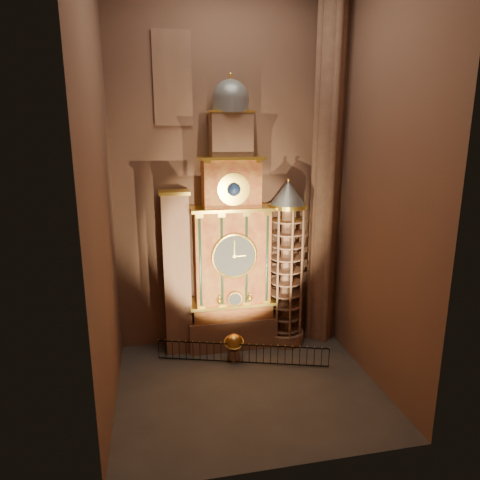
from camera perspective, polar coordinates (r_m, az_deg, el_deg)
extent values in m
plane|color=#383330|center=(24.71, 1.11, -18.94)|extent=(14.00, 14.00, 0.00)
plane|color=brown|center=(26.75, -1.62, 8.75)|extent=(22.00, 0.00, 22.00)
plane|color=brown|center=(20.53, -18.30, 6.49)|extent=(0.00, 22.00, 22.00)
plane|color=brown|center=(23.45, 18.32, 7.33)|extent=(0.00, 22.00, 22.00)
cube|color=#8C634C|center=(28.50, -1.12, -11.89)|extent=(5.60, 2.20, 2.00)
cube|color=maroon|center=(27.88, -1.14, -9.11)|extent=(5.00, 2.00, 1.00)
cube|color=#FFD84B|center=(27.62, -1.12, -8.10)|extent=(5.40, 2.30, 0.18)
cube|color=maroon|center=(26.70, -1.17, -2.19)|extent=(4.60, 2.00, 6.00)
cylinder|color=black|center=(25.61, -5.35, -2.95)|extent=(0.32, 0.32, 5.60)
cylinder|color=black|center=(25.77, -2.47, -2.80)|extent=(0.32, 0.32, 5.60)
cylinder|color=black|center=(26.04, 0.79, -2.61)|extent=(0.32, 0.32, 5.60)
cylinder|color=black|center=(26.33, 3.56, -2.44)|extent=(0.32, 0.32, 5.60)
cube|color=#FFD84B|center=(25.98, -1.19, 4.26)|extent=(5.00, 2.25, 0.18)
cylinder|color=#2D3033|center=(25.67, -0.77, -2.16)|extent=(2.60, 0.12, 2.60)
torus|color=#FFD84B|center=(25.62, -0.75, -2.19)|extent=(2.80, 0.16, 2.80)
cylinder|color=#FFD84B|center=(26.40, -0.69, -7.88)|extent=(0.90, 0.10, 0.90)
sphere|color=#FFD84B|center=(26.32, -2.76, -8.09)|extent=(0.36, 0.36, 0.36)
sphere|color=#FFD84B|center=(26.65, 1.32, -7.79)|extent=(0.36, 0.36, 0.36)
cube|color=maroon|center=(25.82, -1.22, 7.45)|extent=(3.40, 1.80, 3.00)
sphere|color=#0D1C41|center=(24.96, -0.84, 6.77)|extent=(0.80, 0.80, 0.80)
cube|color=#FFD84B|center=(25.64, -1.22, 10.88)|extent=(3.80, 2.00, 0.15)
cube|color=#8C634C|center=(25.66, -1.25, 13.68)|extent=(2.40, 1.60, 2.60)
sphere|color=slate|center=(25.74, -1.28, 18.36)|extent=(2.10, 2.10, 2.10)
cylinder|color=#FFD84B|center=(25.82, -1.29, 20.35)|extent=(0.14, 0.14, 0.80)
cube|color=#8C634C|center=(26.63, -8.40, -4.64)|extent=(1.60, 1.40, 10.00)
cube|color=#FFD84B|center=(26.94, -8.19, -8.95)|extent=(1.35, 0.10, 2.10)
cube|color=#552C16|center=(26.89, -8.19, -9.00)|extent=(1.05, 0.04, 1.75)
cube|color=#FFD84B|center=(26.05, -8.39, -3.67)|extent=(1.35, 0.10, 2.10)
cube|color=#552C16|center=(25.99, -8.38, -3.71)|extent=(1.05, 0.04, 1.75)
cube|color=#FFD84B|center=(25.39, -8.60, 1.93)|extent=(1.35, 0.10, 2.10)
cube|color=#552C16|center=(25.33, -8.59, 1.90)|extent=(1.05, 0.04, 1.75)
cube|color=#FFD84B|center=(25.49, -8.80, 6.30)|extent=(1.80, 1.60, 0.20)
cylinder|color=#8C634C|center=(29.27, 5.91, -12.54)|extent=(2.50, 2.50, 0.80)
cylinder|color=#8C634C|center=(27.57, 6.15, -4.14)|extent=(0.70, 0.70, 8.20)
cylinder|color=#FFD84B|center=(26.57, 6.38, 4.51)|extent=(2.40, 2.40, 0.25)
cone|color=slate|center=(26.46, 6.43, 6.22)|extent=(2.30, 2.30, 1.50)
sphere|color=#FFD84B|center=(26.36, 6.47, 7.94)|extent=(0.20, 0.20, 0.20)
cylinder|color=#8C634C|center=(27.52, 11.51, 8.63)|extent=(1.60, 1.60, 22.00)
cylinder|color=#8C634C|center=(27.84, 13.05, 8.61)|extent=(0.44, 0.44, 22.00)
cylinder|color=#8C634C|center=(27.22, 9.94, 8.64)|extent=(0.44, 0.44, 22.00)
cylinder|color=#8C634C|center=(28.26, 10.88, 8.79)|extent=(0.44, 0.44, 22.00)
cylinder|color=#8C634C|center=(26.79, 12.18, 8.46)|extent=(0.44, 0.44, 22.00)
cube|color=navy|center=(26.40, -9.00, 20.49)|extent=(2.00, 0.10, 5.00)
cube|color=#8C634C|center=(26.34, -8.99, 20.50)|extent=(2.20, 0.06, 5.20)
cylinder|color=#8C634C|center=(26.88, -0.81, -15.07)|extent=(0.65, 0.65, 0.76)
sphere|color=#C38837|center=(26.47, -0.82, -13.42)|extent=(0.98, 0.98, 0.98)
torus|color=#C38837|center=(26.47, -0.82, -13.42)|extent=(1.41, 1.35, 0.53)
cube|color=black|center=(26.16, 0.29, -13.78)|extent=(9.79, 3.09, 0.05)
cube|color=black|center=(26.71, 0.28, -15.95)|extent=(9.79, 3.09, 0.05)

